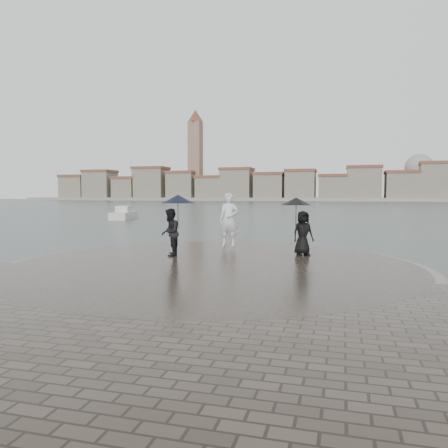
% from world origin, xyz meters
% --- Properties ---
extents(ground, '(400.00, 400.00, 0.00)m').
position_xyz_m(ground, '(0.00, 0.00, 0.00)').
color(ground, '#2B3835').
rests_on(ground, ground).
extents(kerb_ring, '(12.50, 12.50, 0.32)m').
position_xyz_m(kerb_ring, '(0.00, 3.50, 0.16)').
color(kerb_ring, gray).
rests_on(kerb_ring, ground).
extents(quay_tip, '(11.90, 11.90, 0.36)m').
position_xyz_m(quay_tip, '(0.00, 3.50, 0.18)').
color(quay_tip, '#2D261E').
rests_on(quay_tip, ground).
extents(statue, '(0.80, 0.55, 2.11)m').
position_xyz_m(statue, '(-0.66, 7.95, 1.41)').
color(statue, silver).
rests_on(statue, quay_tip).
extents(visitor_left, '(1.17, 1.09, 2.04)m').
position_xyz_m(visitor_left, '(-1.74, 4.68, 1.50)').
color(visitor_left, black).
rests_on(visitor_left, quay_tip).
extents(visitor_right, '(1.21, 1.05, 1.95)m').
position_xyz_m(visitor_right, '(2.35, 6.01, 1.49)').
color(visitor_right, black).
rests_on(visitor_right, quay_tip).
extents(far_skyline, '(260.00, 20.00, 37.00)m').
position_xyz_m(far_skyline, '(-6.29, 160.71, 5.61)').
color(far_skyline, gray).
rests_on(far_skyline, ground).
extents(boats, '(40.22, 10.70, 1.50)m').
position_xyz_m(boats, '(0.84, 32.95, 0.38)').
color(boats, beige).
rests_on(boats, ground).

